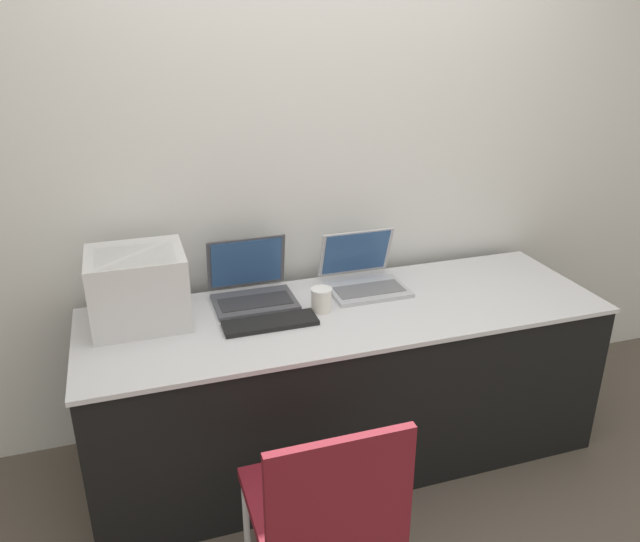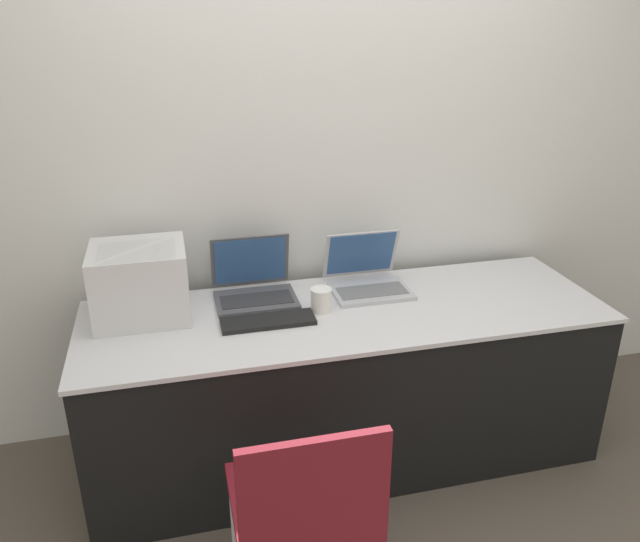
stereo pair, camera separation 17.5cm
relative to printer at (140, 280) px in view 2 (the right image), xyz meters
The scene contains 9 objects.
ground_plane 1.36m from the printer, 31.10° to the right, with size 14.00×14.00×0.00m, color brown.
wall_back 0.99m from the printer, 19.79° to the left, with size 8.00×0.05×2.60m.
table 1.02m from the printer, 10.29° to the right, with size 2.27×0.74×0.75m.
printer is the anchor object (origin of this frame).
laptop_left 0.50m from the printer, ahead, with size 0.36×0.31×0.26m.
laptop_right 1.02m from the printer, ahead, with size 0.35×0.34×0.25m.
external_keyboard 0.56m from the printer, 21.61° to the right, with size 0.39×0.13×0.02m.
coffee_cup 0.77m from the printer, 10.27° to the right, with size 0.09×0.09×0.10m.
chair 1.17m from the printer, 64.15° to the right, with size 0.45×0.46×0.86m.
Camera 2 is at (-0.70, -1.97, 1.96)m, focal length 35.00 mm.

